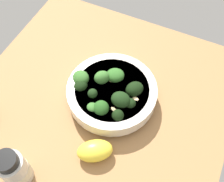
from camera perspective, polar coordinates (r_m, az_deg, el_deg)
ground_plane at (r=75.45cm, az=-2.69°, el=-3.31°), size 67.39×67.39×4.63cm
bowl_of_broccoli at (r=70.71cm, az=-0.14°, el=-0.32°), size 23.14×22.99×8.74cm
lemon_wedge at (r=65.41cm, az=-3.56°, el=-12.19°), size 9.85×9.01×4.64cm
bottle_short at (r=64.67cm, az=-19.48°, el=-14.94°), size 6.07×6.07×11.48cm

